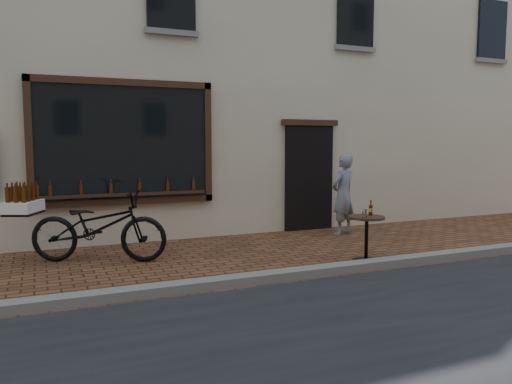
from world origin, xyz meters
name	(u,v)px	position (x,y,z in m)	size (l,w,h in m)	color
ground	(312,280)	(0.00, 0.00, 0.00)	(90.00, 90.00, 0.00)	#502E1A
kerb	(305,272)	(0.00, 0.20, 0.06)	(90.00, 0.25, 0.12)	slate
shop_building	(181,13)	(0.00, 6.50, 5.00)	(28.00, 6.20, 10.00)	beige
cargo_bicycle	(96,226)	(-2.54, 2.28, 0.56)	(2.49, 1.60, 1.18)	black
bistro_table	(367,229)	(1.31, 0.60, 0.51)	(0.55, 0.55, 0.95)	black
pedestrian	(343,194)	(2.25, 2.68, 0.81)	(0.59, 0.39, 1.62)	slate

